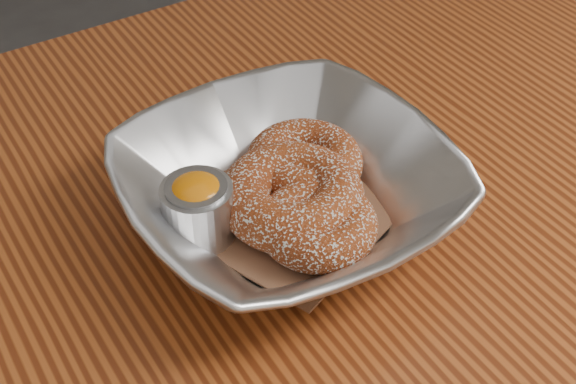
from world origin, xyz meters
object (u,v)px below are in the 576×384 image
donut_front (318,225)px  serving_bowl (288,191)px  donut_extra (292,196)px  donut_back (304,162)px  ramekin (198,208)px  table (371,301)px

donut_front → serving_bowl: bearing=93.0°
donut_extra → donut_back: bearing=45.3°
serving_bowl → donut_front: (0.00, -0.04, -0.00)m
donut_back → ramekin: bearing=-172.7°
serving_bowl → donut_extra: 0.01m
ramekin → table: bearing=-21.4°
table → serving_bowl: 0.15m
table → donut_front: size_ratio=13.45×
table → ramekin: (-0.13, 0.05, 0.13)m
serving_bowl → donut_back: 0.04m
donut_back → ramekin: 0.10m
donut_front → ramekin: bearing=143.5°
table → donut_extra: 0.15m
donut_back → donut_extra: donut_extra is taller
donut_extra → ramekin: size_ratio=2.04×
serving_bowl → ramekin: 0.07m
donut_back → ramekin: ramekin is taller
table → donut_back: bearing=115.1°
serving_bowl → table: bearing=-30.8°
donut_back → donut_extra: (-0.03, -0.03, 0.00)m
table → donut_front: (-0.06, -0.00, 0.12)m
donut_back → donut_front: bearing=-114.7°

